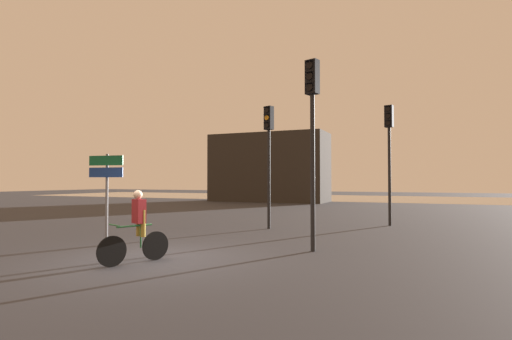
{
  "coord_description": "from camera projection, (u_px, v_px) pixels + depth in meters",
  "views": [
    {
      "loc": [
        5.93,
        -7.57,
        1.83
      ],
      "look_at": [
        0.5,
        5.0,
        2.2
      ],
      "focal_mm": 28.0,
      "sensor_mm": 36.0,
      "label": 1
    }
  ],
  "objects": [
    {
      "name": "ground_plane",
      "position": [
        151.0,
        260.0,
        9.25
      ],
      "size": [
        120.0,
        120.0,
        0.0
      ],
      "primitive_type": "plane",
      "color": "#333338"
    },
    {
      "name": "water_strip",
      "position": [
        366.0,
        198.0,
        41.58
      ],
      "size": [
        80.0,
        16.0,
        0.01
      ],
      "primitive_type": "cube",
      "color": "#9E937F",
      "rests_on": "ground"
    },
    {
      "name": "distant_building",
      "position": [
        269.0,
        168.0,
        35.26
      ],
      "size": [
        10.23,
        4.0,
        5.96
      ],
      "primitive_type": "cube",
      "color": "#2D2823",
      "rests_on": "ground"
    },
    {
      "name": "traffic_light_near_right",
      "position": [
        312.0,
        119.0,
        10.41
      ],
      "size": [
        0.38,
        0.39,
        5.0
      ],
      "rotation": [
        0.0,
        0.0,
        2.85
      ],
      "color": "black",
      "rests_on": "ground"
    },
    {
      "name": "traffic_light_center",
      "position": [
        269.0,
        144.0,
        15.28
      ],
      "size": [
        0.38,
        0.39,
        4.69
      ],
      "rotation": [
        0.0,
        0.0,
        2.85
      ],
      "color": "black",
      "rests_on": "ground"
    },
    {
      "name": "traffic_light_far_right",
      "position": [
        389.0,
        143.0,
        16.33
      ],
      "size": [
        0.37,
        0.38,
        4.93
      ],
      "rotation": [
        0.0,
        0.0,
        2.91
      ],
      "color": "black",
      "rests_on": "ground"
    },
    {
      "name": "direction_sign_post",
      "position": [
        106.0,
        182.0,
        11.41
      ],
      "size": [
        1.09,
        0.19,
        2.6
      ],
      "rotation": [
        0.0,
        0.0,
        3.29
      ],
      "color": "slate",
      "rests_on": "ground"
    },
    {
      "name": "cyclist",
      "position": [
        137.0,
        226.0,
        8.89
      ],
      "size": [
        0.73,
        1.6,
        1.62
      ],
      "rotation": [
        0.0,
        0.0,
        2.76
      ],
      "color": "black",
      "rests_on": "ground"
    }
  ]
}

